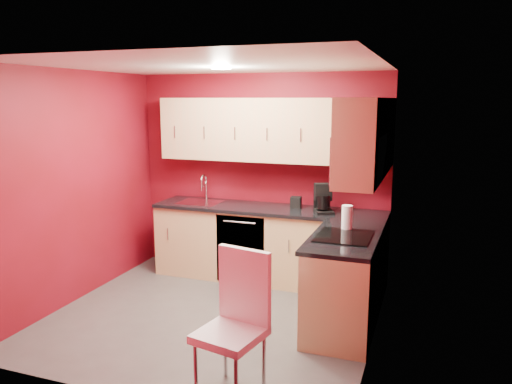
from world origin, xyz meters
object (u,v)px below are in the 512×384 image
Objects in this scene: napkin_holder at (296,202)px; dining_chair at (230,327)px; sink at (200,199)px; paper_towel at (347,218)px; coffee_maker at (324,199)px; microwave at (359,158)px.

napkin_holder is 0.12× the size of dining_chair.
dining_chair reaches higher than napkin_holder.
sink is 2.10m from paper_towel.
coffee_maker reaches higher than napkin_holder.
paper_towel is at bearing -47.71° from napkin_holder.
coffee_maker is 2.41m from dining_chair.
sink is 1.59m from coffee_maker.
coffee_maker is 0.30× the size of dining_chair.
coffee_maker is 0.41m from napkin_holder.
sink is 0.48× the size of dining_chair.
coffee_maker is (1.59, -0.06, 0.13)m from sink.
sink is at bearing 132.14° from dining_chair.
napkin_holder is at bearing 128.86° from microwave.
sink is 2.81m from dining_chair.
sink is 3.94× the size of napkin_holder.
dining_chair is (0.18, -2.49, -0.43)m from napkin_holder.
paper_towel is at bearing 83.34° from dining_chair.
microwave is 3.07× the size of paper_towel.
paper_towel is (0.74, -0.82, 0.06)m from napkin_holder.
coffee_maker is 0.77m from paper_towel.
dining_chair is at bearing -119.41° from coffee_maker.
microwave is 2.43m from sink.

